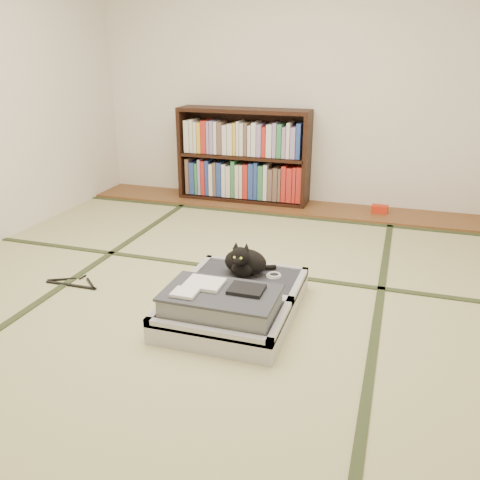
% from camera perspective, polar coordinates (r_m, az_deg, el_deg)
% --- Properties ---
extents(floor, '(4.50, 4.50, 0.00)m').
position_cam_1_polar(floor, '(3.25, -2.75, -6.11)').
color(floor, '#C6BD84').
rests_on(floor, ground).
extents(wood_strip, '(4.00, 0.50, 0.02)m').
position_cam_1_polar(wood_strip, '(5.04, 5.23, 3.81)').
color(wood_strip, brown).
rests_on(wood_strip, ground).
extents(red_item, '(0.16, 0.10, 0.07)m').
position_cam_1_polar(red_item, '(4.95, 15.41, 3.37)').
color(red_item, red).
rests_on(red_item, wood_strip).
extents(room_shell, '(4.50, 4.50, 4.50)m').
position_cam_1_polar(room_shell, '(2.90, -3.27, 20.60)').
color(room_shell, white).
rests_on(room_shell, ground).
extents(tatami_borders, '(4.00, 4.50, 0.01)m').
position_cam_1_polar(tatami_borders, '(3.67, -0.05, -2.75)').
color(tatami_borders, '#2D381E').
rests_on(tatami_borders, ground).
extents(bookcase, '(1.31, 0.30, 0.92)m').
position_cam_1_polar(bookcase, '(5.11, 0.40, 9.25)').
color(bookcase, black).
rests_on(bookcase, wood_strip).
extents(suitcase, '(0.70, 0.93, 0.27)m').
position_cam_1_polar(suitcase, '(2.95, -0.90, -6.98)').
color(suitcase, '#B7B6BC').
rests_on(suitcase, floor).
extents(cat, '(0.31, 0.31, 0.25)m').
position_cam_1_polar(cat, '(3.15, 0.50, -2.48)').
color(cat, black).
rests_on(cat, suitcase).
extents(cable_coil, '(0.10, 0.10, 0.02)m').
position_cam_1_polar(cable_coil, '(3.17, 3.82, -3.98)').
color(cable_coil, white).
rests_on(cable_coil, suitcase).
extents(hanger, '(0.39, 0.18, 0.01)m').
position_cam_1_polar(hanger, '(3.55, -18.16, -4.63)').
color(hanger, black).
rests_on(hanger, floor).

